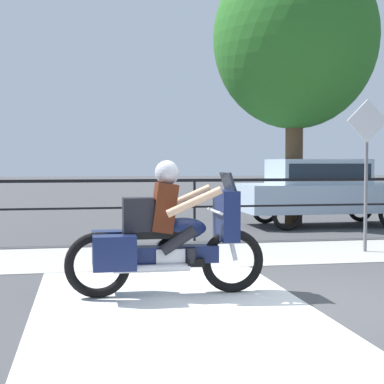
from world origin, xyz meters
name	(u,v)px	position (x,y,z in m)	size (l,w,h in m)	color
ground_plane	(282,302)	(0.00, 0.00, 0.00)	(120.00, 120.00, 0.00)	#424244
sidewalk_band	(215,255)	(0.00, 3.40, 0.01)	(44.00, 2.40, 0.01)	#A8A59E
crosswalk_band	(175,311)	(-1.23, -0.20, 0.00)	(2.97, 6.00, 0.01)	silver
fence_railing	(195,192)	(0.00, 5.21, 0.97)	(36.00, 0.05, 1.24)	black
motorcycle	(165,236)	(-1.24, 0.58, 0.70)	(2.36, 0.76, 1.59)	black
parked_car	(323,188)	(3.62, 7.35, 0.94)	(4.21, 1.78, 1.64)	#9EB2C6
street_sign	(367,156)	(2.65, 3.24, 1.68)	(0.75, 0.06, 2.65)	slate
tree_behind_sign	(295,39)	(3.01, 7.74, 4.60)	(4.05, 4.05, 6.85)	brown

